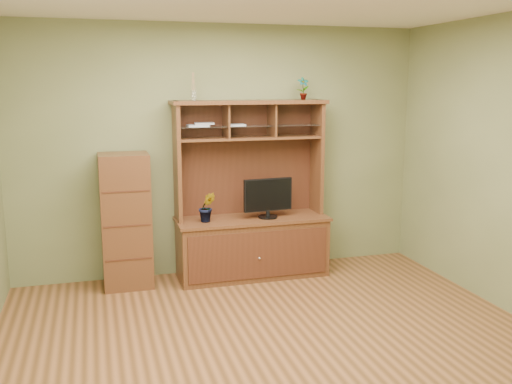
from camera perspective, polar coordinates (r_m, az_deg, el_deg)
name	(u,v)px	position (r m, az deg, el deg)	size (l,w,h in m)	color
room	(279,180)	(4.35, 2.36, 1.21)	(4.54, 4.04, 2.74)	#513217
media_hutch	(251,228)	(6.21, -0.46, -3.66)	(1.66, 0.61, 1.90)	#402212
monitor	(268,197)	(6.10, 1.21, -0.53)	(0.54, 0.21, 0.43)	black
orchid_plant	(207,207)	(5.95, -4.92, -1.51)	(0.17, 0.14, 0.32)	#305B1F
top_plant	(303,88)	(6.28, 4.73, 10.29)	(0.13, 0.09, 0.24)	#306623
reed_diffuser	(193,89)	(5.96, -6.28, 10.16)	(0.06, 0.06, 0.29)	silver
magazines	(212,125)	(6.01, -4.43, 6.73)	(0.61, 0.17, 0.04)	silver
side_cabinet	(126,221)	(5.99, -12.88, -2.81)	(0.49, 0.45, 1.38)	#402212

